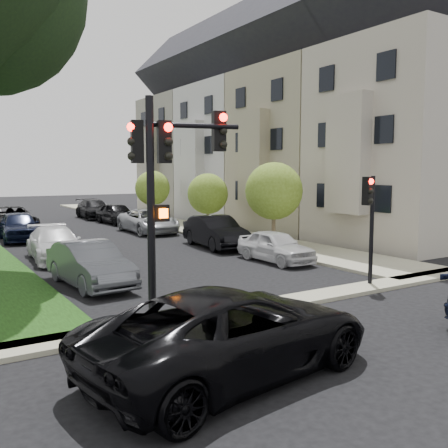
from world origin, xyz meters
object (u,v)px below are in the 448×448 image
small_tree_a (274,191)px  car_parked_0 (276,246)px  car_parked_3 (117,213)px  small_tree_c (153,188)px  car_parked_4 (94,209)px  car_parked_2 (148,221)px  car_parked_6 (55,244)px  small_tree_b (208,194)px  car_cross_near (232,332)px  traffic_signal_main (166,169)px  car_parked_8 (11,220)px  car_parked_7 (19,226)px  car_parked_5 (90,264)px  traffic_signal_secondary (370,210)px  car_parked_1 (216,232)px

small_tree_a → car_parked_0: 4.29m
car_parked_0 → car_parked_3: 17.72m
small_tree_c → car_parked_4: small_tree_c is taller
small_tree_c → car_parked_2: 6.22m
car_parked_6 → car_parked_0: bearing=-30.1°
small_tree_b → car_parked_2: bearing=136.8°
small_tree_b → car_parked_4: small_tree_b is taller
small_tree_a → car_cross_near: bearing=-130.7°
car_parked_0 → small_tree_c: bearing=81.9°
traffic_signal_main → car_parked_8: bearing=90.4°
car_parked_7 → car_parked_8: bearing=90.8°
car_cross_near → car_parked_8: size_ratio=1.00×
traffic_signal_main → car_parked_5: traffic_signal_main is taller
car_parked_0 → car_parked_8: size_ratio=0.66×
car_parked_0 → car_cross_near: bearing=-132.7°
small_tree_b → car_cross_near: 20.53m
car_parked_5 → car_parked_8: car_parked_8 is taller
traffic_signal_main → car_cross_near: size_ratio=0.94×
car_parked_2 → car_parked_4: 10.70m
small_tree_c → car_parked_5: bearing=-119.9°
traffic_signal_secondary → car_parked_0: 5.47m
traffic_signal_main → small_tree_a: bearing=40.3°
small_tree_a → car_parked_0: small_tree_a is taller
small_tree_c → car_parked_1: size_ratio=0.80×
small_tree_c → car_parked_4: (-2.57, 5.39, -1.75)m
car_parked_1 → car_parked_5: car_parked_1 is taller
small_tree_c → car_cross_near: bearing=-111.2°
traffic_signal_main → car_parked_6: 10.76m
car_cross_near → car_parked_4: bearing=-22.2°
car_parked_0 → car_parked_8: (-7.47, 16.14, 0.15)m
car_parked_8 → small_tree_b: bearing=-32.0°
small_tree_a → small_tree_c: (-0.00, 14.14, -0.26)m
small_tree_a → small_tree_b: size_ratio=1.15×
small_tree_b → car_parked_8: size_ratio=0.62×
small_tree_c → car_parked_3: size_ratio=0.86×
car_parked_1 → car_parked_7: bearing=141.1°
car_cross_near → car_parked_5: 8.35m
car_parked_4 → car_parked_3: bearing=-86.4°
car_parked_3 → car_parked_7: 9.19m
car_parked_1 → car_parked_4: bearing=97.2°
car_parked_2 → car_parked_5: 14.09m
small_tree_b → car_parked_7: bearing=163.1°
small_tree_c → traffic_signal_secondary: (-2.53, -22.29, -0.01)m
car_parked_4 → car_parked_5: bearing=-105.2°
small_tree_c → car_parked_0: small_tree_c is taller
car_parked_2 → car_parked_4: size_ratio=1.00×
small_tree_b → car_parked_1: 5.45m
traffic_signal_main → traffic_signal_secondary: bearing=-0.3°
car_parked_3 → car_parked_7: (-7.43, -5.41, 0.04)m
small_tree_a → car_parked_1: size_ratio=0.88×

